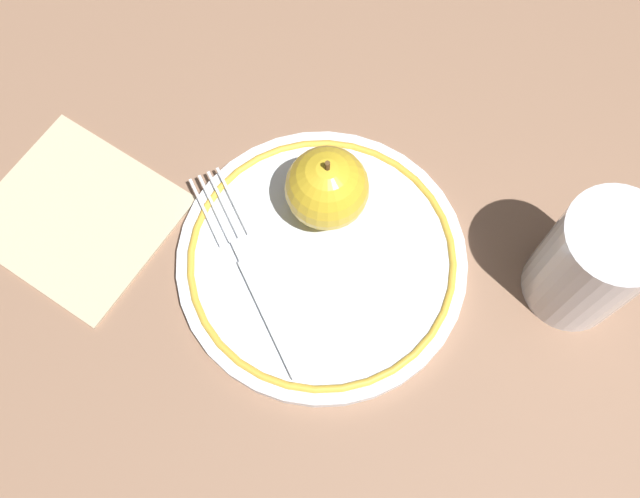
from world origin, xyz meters
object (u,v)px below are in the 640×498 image
object	(u,v)px
plate	(320,261)
fork	(252,276)
apple_red_whole	(327,188)
drinking_glass	(592,263)
napkin_folded	(77,215)

from	to	relation	value
plate	fork	size ratio (longest dim) A/B	1.23
plate	apple_red_whole	bearing A→B (deg)	-127.46
drinking_glass	napkin_folded	size ratio (longest dim) A/B	0.73
plate	drinking_glass	xyz separation A→B (m)	(-0.16, 0.12, 0.05)
apple_red_whole	fork	size ratio (longest dim) A/B	0.39
plate	fork	bearing A→B (deg)	-14.78
apple_red_whole	fork	xyz separation A→B (m)	(0.08, 0.02, -0.03)
apple_red_whole	plate	bearing A→B (deg)	52.54
drinking_glass	napkin_folded	distance (m)	0.41
apple_red_whole	napkin_folded	world-z (taller)	apple_red_whole
drinking_glass	plate	bearing A→B (deg)	-36.09
fork	drinking_glass	distance (m)	0.25
napkin_folded	drinking_glass	bearing A→B (deg)	140.59
plate	apple_red_whole	world-z (taller)	apple_red_whole
plate	napkin_folded	bearing A→B (deg)	-42.62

